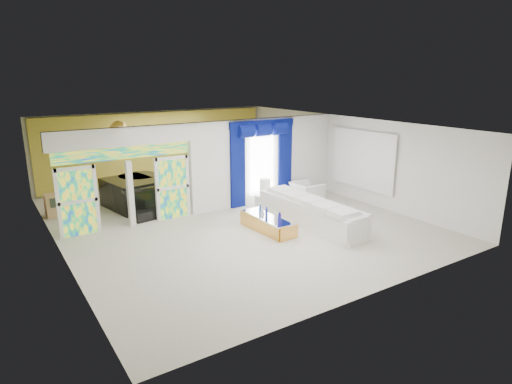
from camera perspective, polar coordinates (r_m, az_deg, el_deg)
floor at (r=13.98m, az=-3.72°, el=-3.45°), size 12.00×12.00×0.00m
dividing_wall at (r=15.52m, az=1.30°, el=4.19°), size 5.70×0.18×3.00m
dividing_header at (r=13.20m, az=-17.04°, el=6.97°), size 4.30×0.18×0.55m
stained_panel_left at (r=13.23m, az=-22.38°, el=-1.15°), size 0.95×0.04×2.00m
stained_panel_right at (r=13.98m, az=-10.91°, el=0.57°), size 0.95×0.04×2.00m
stained_transom at (r=13.27m, az=-16.89°, el=4.94°), size 4.00×0.05×0.35m
window_pane at (r=15.31m, az=0.74°, el=3.85°), size 1.00×0.02×2.30m
blue_drape_left at (r=14.78m, az=-2.43°, el=3.22°), size 0.55×0.10×2.80m
blue_drape_right at (r=15.87m, az=3.81°, el=4.03°), size 0.55×0.10×2.80m
blue_pelmet at (r=15.08m, az=0.82°, el=8.94°), size 2.60×0.12×0.25m
wall_mirror at (r=15.82m, az=13.87°, el=4.14°), size 0.04×2.70×1.90m
gold_curtains at (r=18.87m, az=-12.69°, el=5.79°), size 9.70×0.12×2.90m
white_sofa at (r=13.30m, az=7.12°, el=-2.84°), size 1.11×3.97×0.75m
coffee_table at (r=12.79m, az=1.57°, el=-4.21°), size 0.77×1.97×0.43m
console_table at (r=15.29m, az=2.10°, el=-0.99°), size 1.23×0.44×0.40m
table_lamp at (r=15.00m, az=1.18°, el=0.64°), size 0.36×0.36×0.58m
armchair at (r=15.84m, az=6.67°, el=0.01°), size 0.94×1.07×0.68m
grand_piano at (r=15.57m, az=-15.99°, el=-0.18°), size 1.81×2.18×0.98m
piano_bench at (r=14.20m, az=-13.94°, el=-2.93°), size 0.98×0.52×0.31m
tv_console at (r=15.46m, az=-25.01°, el=-1.59°), size 0.54×0.49×0.75m
chandelier at (r=15.65m, az=-17.60°, el=7.84°), size 0.60×0.60×0.60m
decanters at (r=12.62m, az=1.83°, el=-2.97°), size 0.21×1.15×0.28m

